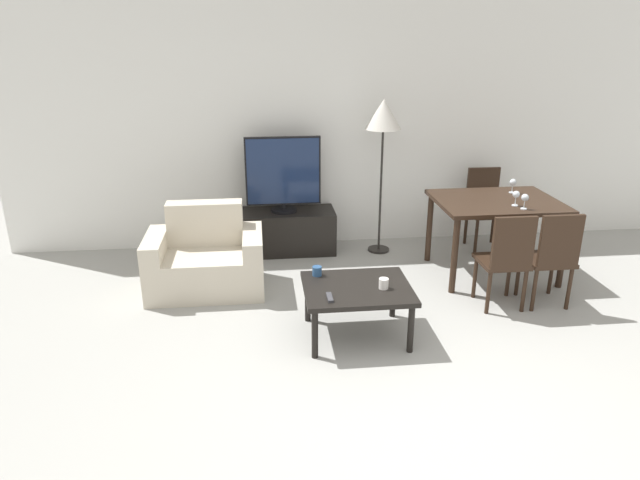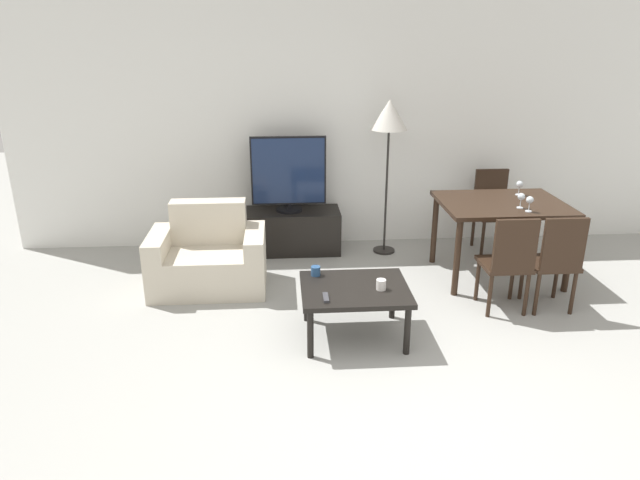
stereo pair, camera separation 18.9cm
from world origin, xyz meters
The scene contains 17 objects.
ground_plane centered at (0.00, 0.00, 0.00)m, with size 18.00×18.00×0.00m, color #9E9E99.
wall_back centered at (0.00, 3.44, 1.35)m, with size 7.54×0.06×2.70m.
armchair centered at (-1.52, 2.23, 0.29)m, with size 1.08×0.70×0.81m.
tv_stand centered at (-0.73, 3.13, 0.24)m, with size 1.11×0.47×0.47m.
tv centered at (-0.73, 3.13, 0.89)m, with size 0.81×0.28×0.82m.
coffee_table centered at (-0.25, 1.18, 0.39)m, with size 0.85×0.70×0.44m.
dining_table centered at (1.33, 2.29, 0.68)m, with size 1.19×0.93×0.78m.
dining_chair_near centered at (1.12, 1.52, 0.49)m, with size 0.40×0.40×0.89m.
dining_chair_far centered at (1.54, 3.07, 0.49)m, with size 0.40×0.40×0.89m.
dining_chair_near_right centered at (1.54, 1.52, 0.49)m, with size 0.40×0.40×0.89m.
floor_lamp centered at (0.33, 3.04, 1.47)m, with size 0.38×0.38×1.68m.
remote_primary centered at (-0.50, 0.99, 0.45)m, with size 0.04×0.15×0.02m.
cup_white_near centered at (-0.55, 1.43, 0.48)m, with size 0.08×0.08×0.08m.
cup_colored_far centered at (-0.05, 1.12, 0.48)m, with size 0.08×0.08×0.08m.
wine_glass_left centered at (1.58, 2.52, 0.88)m, with size 0.07×0.07×0.15m.
wine_glass_center centered at (1.45, 1.97, 0.88)m, with size 0.07×0.07×0.15m.
wine_glass_right centered at (1.41, 2.08, 0.88)m, with size 0.07×0.07×0.15m.
Camera 1 is at (-1.00, -2.86, 2.35)m, focal length 32.00 mm.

